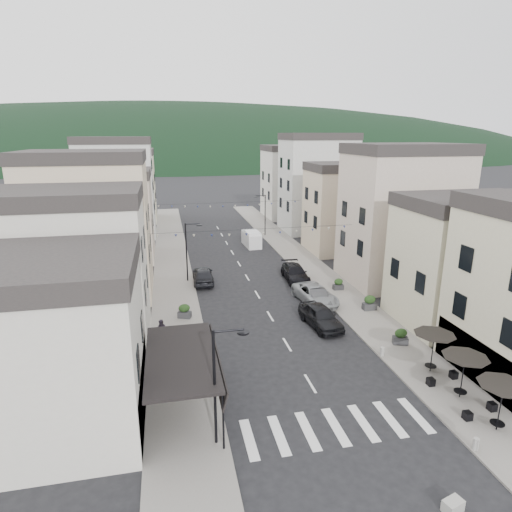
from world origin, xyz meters
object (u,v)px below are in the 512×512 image
at_px(parked_car_b, 318,297).
at_px(parked_car_c, 315,294).
at_px(parked_car_e, 203,275).
at_px(pedestrian_b, 162,330).
at_px(parked_car_a, 321,316).
at_px(pedestrian_a, 182,344).
at_px(delivery_van, 252,239).
at_px(parked_car_d, 295,273).

bearing_deg(parked_car_b, parked_car_c, 97.23).
height_order(parked_car_e, pedestrian_b, pedestrian_b).
xyz_separation_m(parked_car_a, parked_car_b, (1.25, 4.14, -0.14)).
bearing_deg(pedestrian_a, pedestrian_b, 80.78).
distance_m(delivery_van, pedestrian_a, 29.93).
bearing_deg(parked_car_c, parked_car_b, -93.38).
relative_size(parked_car_c, delivery_van, 1.24).
xyz_separation_m(delivery_van, pedestrian_b, (-11.61, -25.39, -0.11)).
bearing_deg(parked_car_c, parked_car_e, 135.23).
height_order(parked_car_c, parked_car_d, parked_car_c).
relative_size(parked_car_a, pedestrian_b, 3.09).
bearing_deg(parked_car_a, pedestrian_b, 173.44).
height_order(delivery_van, pedestrian_b, delivery_van).
height_order(parked_car_d, pedestrian_a, pedestrian_a).
xyz_separation_m(parked_car_a, delivery_van, (-0.34, 25.24, 0.19)).
bearing_deg(parked_car_e, parked_car_c, 143.33).
distance_m(parked_car_a, pedestrian_b, 11.95).
bearing_deg(pedestrian_b, parked_car_a, 27.67).
xyz_separation_m(parked_car_a, parked_car_c, (1.23, 4.68, -0.06)).
relative_size(parked_car_b, parked_car_d, 0.80).
relative_size(parked_car_b, parked_car_e, 0.86).
distance_m(parked_car_b, parked_car_e, 12.05).
bearing_deg(parked_car_b, pedestrian_a, -145.50).
bearing_deg(pedestrian_a, parked_car_a, -19.76).
xyz_separation_m(parked_car_e, pedestrian_a, (-2.72, -14.77, 0.28)).
distance_m(pedestrian_a, pedestrian_b, 3.00).
bearing_deg(parked_car_c, delivery_van, 87.89).
relative_size(parked_car_a, pedestrian_a, 2.48).
xyz_separation_m(parked_car_b, pedestrian_a, (-11.92, -6.98, 0.42)).
xyz_separation_m(parked_car_b, delivery_van, (-1.59, 21.11, 0.34)).
height_order(parked_car_a, parked_car_e, parked_car_a).
bearing_deg(pedestrian_b, pedestrian_a, -37.57).
bearing_deg(pedestrian_a, delivery_van, 35.13).
height_order(parked_car_a, parked_car_c, parked_car_a).
distance_m(parked_car_a, parked_car_e, 14.33).
xyz_separation_m(parked_car_d, pedestrian_a, (-11.92, -13.65, 0.34)).
distance_m(parked_car_b, parked_car_c, 0.55).
relative_size(parked_car_b, parked_car_c, 0.76).
bearing_deg(pedestrian_a, parked_car_c, -2.38).
xyz_separation_m(parked_car_c, parked_car_e, (-9.17, 7.25, 0.06)).
bearing_deg(pedestrian_b, parked_car_b, 44.93).
bearing_deg(parked_car_b, pedestrian_b, -157.89).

